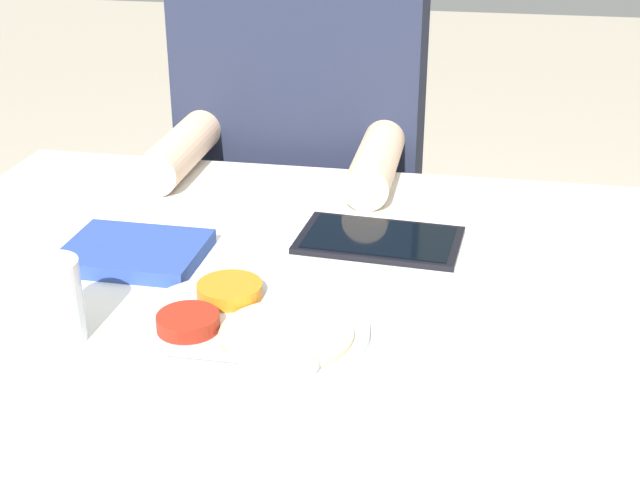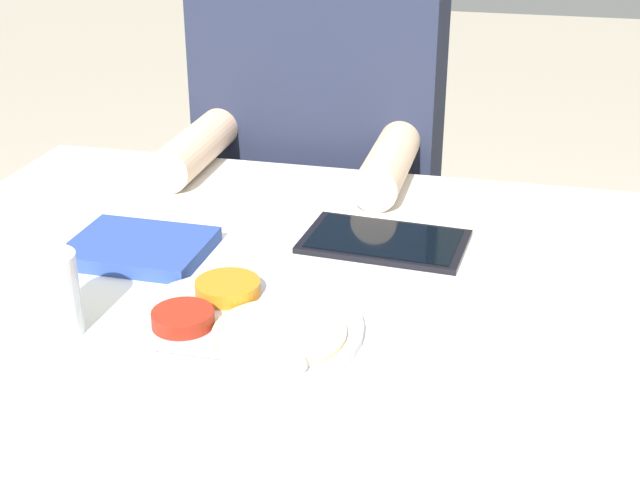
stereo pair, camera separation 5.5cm
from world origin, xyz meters
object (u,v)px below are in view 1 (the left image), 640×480
(tablet_device, at_px, (379,240))
(thali_tray, at_px, (246,326))
(person_diner, at_px, (303,207))
(red_notebook, at_px, (134,253))
(drinking_glass, at_px, (55,301))

(tablet_device, bearing_deg, thali_tray, -113.64)
(tablet_device, bearing_deg, person_diner, 114.12)
(thali_tray, xyz_separation_m, red_notebook, (-0.19, 0.16, -0.00))
(person_diner, distance_m, drinking_glass, 0.80)
(red_notebook, height_order, tablet_device, red_notebook)
(red_notebook, xyz_separation_m, tablet_device, (0.31, 0.11, -0.00))
(thali_tray, distance_m, red_notebook, 0.25)
(thali_tray, relative_size, tablet_device, 1.20)
(tablet_device, relative_size, drinking_glass, 2.37)
(person_diner, relative_size, drinking_glass, 12.43)
(person_diner, height_order, drinking_glass, person_diner)
(red_notebook, distance_m, tablet_device, 0.33)
(red_notebook, height_order, drinking_glass, drinking_glass)
(drinking_glass, bearing_deg, thali_tray, 14.81)
(red_notebook, bearing_deg, drinking_glass, -91.37)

